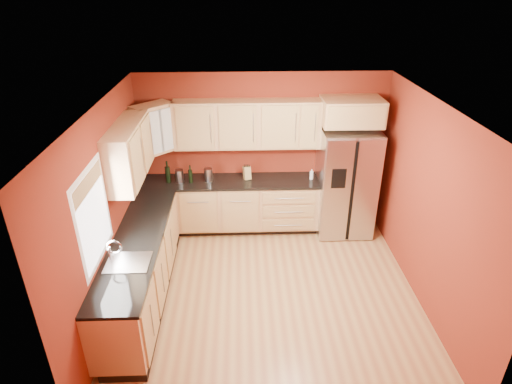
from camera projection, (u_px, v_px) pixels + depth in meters
floor at (269, 293)px, 5.90m from camera, size 4.00×4.00×0.00m
ceiling at (272, 108)px, 4.72m from camera, size 4.00×4.00×0.00m
wall_back at (262, 151)px, 7.09m from camera, size 4.00×0.04×2.60m
wall_front at (287, 329)px, 3.52m from camera, size 4.00×0.04×2.60m
wall_left at (108, 213)px, 5.24m from camera, size 0.04×4.00×2.60m
wall_right at (429, 208)px, 5.37m from camera, size 0.04×4.00×2.60m
base_cabinets_back at (230, 206)px, 7.19m from camera, size 2.90×0.60×0.88m
base_cabinets_left at (141, 270)px, 5.64m from camera, size 0.60×2.80×0.88m
countertop_back at (230, 182)px, 6.98m from camera, size 2.90×0.62×0.04m
countertop_left at (137, 240)px, 5.43m from camera, size 0.62×2.80×0.04m
upper_cabinets_back at (247, 124)px, 6.70m from camera, size 2.30×0.33×0.75m
upper_cabinets_left at (129, 152)px, 5.65m from camera, size 0.33×1.35×0.75m
corner_upper_cabinet at (154, 129)px, 6.50m from camera, size 0.67×0.67×0.75m
over_fridge_cabinet at (352, 112)px, 6.53m from camera, size 0.92×0.60×0.40m
refrigerator at (346, 182)px, 6.98m from camera, size 0.90×0.75×1.78m
window at (94, 216)px, 4.68m from camera, size 0.03×0.90×1.00m
sink_faucet at (126, 252)px, 4.91m from camera, size 0.50×0.42×0.30m
canister_left at (208, 175)px, 6.91m from camera, size 0.13×0.13×0.22m
canister_right at (179, 176)px, 6.87m from camera, size 0.14×0.14×0.21m
wine_bottle_a at (190, 174)px, 6.84m from camera, size 0.09×0.09×0.30m
wine_bottle_b at (168, 172)px, 6.83m from camera, size 0.10×0.10×0.37m
knife_block at (247, 173)px, 6.98m from camera, size 0.14×0.13×0.22m
soap_dispenser at (311, 174)px, 6.98m from camera, size 0.07×0.07×0.17m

